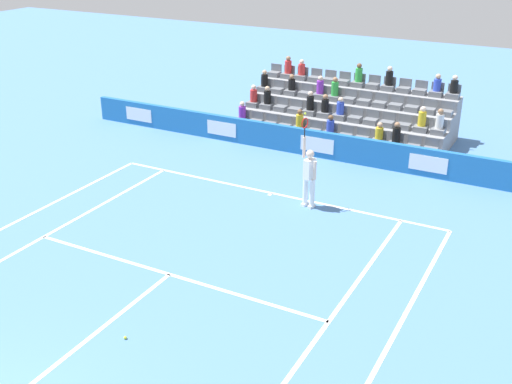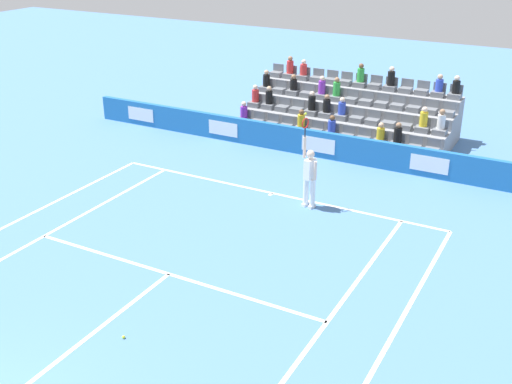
{
  "view_description": "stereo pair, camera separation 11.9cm",
  "coord_description": "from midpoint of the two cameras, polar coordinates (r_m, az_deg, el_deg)",
  "views": [
    {
      "loc": [
        -7.96,
        4.11,
        7.92
      ],
      "look_at": [
        -0.7,
        -9.53,
        1.1
      ],
      "focal_mm": 43.99,
      "sensor_mm": 36.0,
      "label": 1
    },
    {
      "loc": [
        -8.07,
        4.06,
        7.92
      ],
      "look_at": [
        -0.7,
        -9.53,
        1.1
      ],
      "focal_mm": 43.99,
      "sensor_mm": 36.0,
      "label": 2
    }
  ],
  "objects": [
    {
      "name": "line_baseline",
      "position": [
        19.55,
        1.67,
        -0.1
      ],
      "size": [
        10.97,
        0.1,
        0.01
      ],
      "primitive_type": "cube",
      "color": "white",
      "rests_on": "ground"
    },
    {
      "name": "line_service",
      "position": [
        15.39,
        -7.71,
        -7.39
      ],
      "size": [
        8.23,
        0.1,
        0.01
      ],
      "primitive_type": "cube",
      "color": "white",
      "rests_on": "ground"
    },
    {
      "name": "line_centre_service",
      "position": [
        13.41,
        -15.89,
        -13.43
      ],
      "size": [
        0.1,
        6.4,
        0.01
      ],
      "primitive_type": "cube",
      "color": "white",
      "rests_on": "ground"
    },
    {
      "name": "line_singles_sideline_left",
      "position": [
        17.62,
        -19.56,
        -4.4
      ],
      "size": [
        0.1,
        11.89,
        0.01
      ],
      "primitive_type": "cube",
      "color": "white",
      "rests_on": "ground"
    },
    {
      "name": "line_singles_sideline_right",
      "position": [
        13.36,
        5.96,
        -12.68
      ],
      "size": [
        0.1,
        11.89,
        0.01
      ],
      "primitive_type": "cube",
      "color": "white",
      "rests_on": "ground"
    },
    {
      "name": "line_doubles_sideline_right",
      "position": [
        13.02,
        11.69,
        -14.21
      ],
      "size": [
        0.1,
        11.89,
        0.01
      ],
      "primitive_type": "cube",
      "color": "white",
      "rests_on": "ground"
    },
    {
      "name": "line_centre_mark",
      "position": [
        19.46,
        1.54,
        -0.2
      ],
      "size": [
        0.1,
        0.2,
        0.01
      ],
      "primitive_type": "cube",
      "color": "white",
      "rests_on": "ground"
    },
    {
      "name": "sponsor_barrier",
      "position": [
        22.48,
        5.93,
        4.35
      ],
      "size": [
        19.72,
        0.22,
        0.96
      ],
      "color": "#1E66AD",
      "rests_on": "ground"
    },
    {
      "name": "tennis_player",
      "position": [
        18.32,
        5.07,
        1.49
      ],
      "size": [
        0.51,
        0.4,
        2.85
      ],
      "color": "white",
      "rests_on": "ground"
    },
    {
      "name": "stadium_stand",
      "position": [
        25.03,
        8.58,
        6.76
      ],
      "size": [
        8.06,
        3.8,
        2.62
      ],
      "color": "gray",
      "rests_on": "ground"
    },
    {
      "name": "loose_tennis_ball",
      "position": [
        13.41,
        -11.7,
        -12.78
      ],
      "size": [
        0.07,
        0.07,
        0.07
      ],
      "primitive_type": "sphere",
      "color": "#D1E533",
      "rests_on": "ground"
    }
  ]
}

